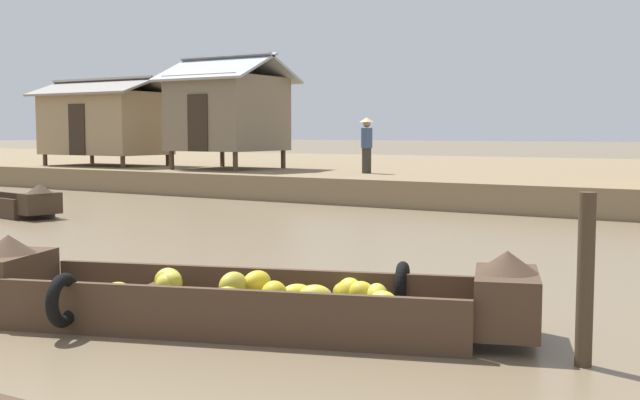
{
  "coord_description": "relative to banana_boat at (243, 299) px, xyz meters",
  "views": [
    {
      "loc": [
        6.14,
        -1.13,
        1.94
      ],
      "look_at": [
        1.02,
        7.21,
        1.08
      ],
      "focal_mm": 44.0,
      "sensor_mm": 36.0,
      "label": 1
    }
  ],
  "objects": [
    {
      "name": "stilt_house_mid_left",
      "position": [
        -11.66,
        14.59,
        2.31
      ],
      "size": [
        3.73,
        3.53,
        3.77
      ],
      "color": "#4C3826",
      "rests_on": "riverbank_strip"
    },
    {
      "name": "riverbank_strip",
      "position": [
        -1.52,
        21.71,
        0.06
      ],
      "size": [
        160.0,
        20.0,
        0.7
      ],
      "primitive_type": "cube",
      "color": "#7F6B4C",
      "rests_on": "ground"
    },
    {
      "name": "ground_plane",
      "position": [
        -1.52,
        5.05,
        -0.29
      ],
      "size": [
        300.0,
        300.0,
        0.0
      ],
      "primitive_type": "plane",
      "color": "#726047"
    },
    {
      "name": "stilt_house_left",
      "position": [
        -17.12,
        14.33,
        2.0
      ],
      "size": [
        5.07,
        3.15,
        3.18
      ],
      "color": "#4C3826",
      "rests_on": "riverbank_strip"
    },
    {
      "name": "mooring_post",
      "position": [
        3.16,
        0.48,
        0.43
      ],
      "size": [
        0.14,
        0.14,
        1.45
      ],
      "primitive_type": "cylinder",
      "color": "#423323",
      "rests_on": "ground"
    },
    {
      "name": "banana_boat",
      "position": [
        0.0,
        0.0,
        0.0
      ],
      "size": [
        5.7,
        2.82,
        0.86
      ],
      "color": "#473323",
      "rests_on": "ground"
    },
    {
      "name": "vendor_person",
      "position": [
        -6.4,
        14.53,
        1.34
      ],
      "size": [
        0.44,
        0.44,
        1.66
      ],
      "color": "#332D28",
      "rests_on": "riverbank_strip"
    }
  ]
}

